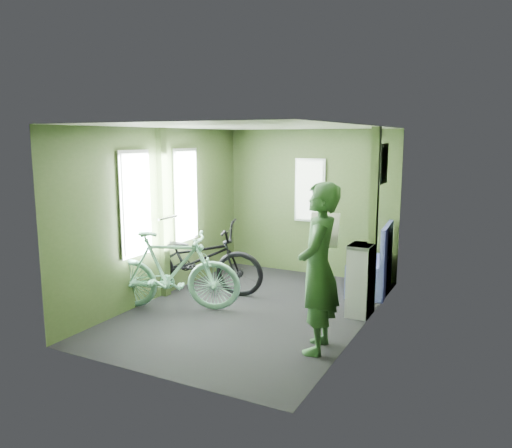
{
  "coord_description": "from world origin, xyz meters",
  "views": [
    {
      "loc": [
        2.8,
        -5.39,
        2.17
      ],
      "look_at": [
        0.0,
        0.1,
        1.1
      ],
      "focal_mm": 35.0,
      "sensor_mm": 36.0,
      "label": 1
    }
  ],
  "objects_px": {
    "bicycle_black": "(195,294)",
    "bench_seat": "(371,272)",
    "bicycle_mint": "(172,310)",
    "passenger": "(318,268)",
    "waste_box": "(360,280)"
  },
  "relations": [
    {
      "from": "bicycle_mint",
      "to": "waste_box",
      "type": "xyz_separation_m",
      "value": [
        2.16,
        0.92,
        0.45
      ]
    },
    {
      "from": "passenger",
      "to": "bicycle_mint",
      "type": "bearing_deg",
      "value": -107.69
    },
    {
      "from": "passenger",
      "to": "bench_seat",
      "type": "bearing_deg",
      "value": 170.42
    },
    {
      "from": "bicycle_mint",
      "to": "bench_seat",
      "type": "bearing_deg",
      "value": -68.3
    },
    {
      "from": "passenger",
      "to": "bench_seat",
      "type": "relative_size",
      "value": 1.77
    },
    {
      "from": "bicycle_black",
      "to": "bicycle_mint",
      "type": "xyz_separation_m",
      "value": [
        0.12,
        -0.69,
        0.0
      ]
    },
    {
      "from": "bicycle_black",
      "to": "bench_seat",
      "type": "xyz_separation_m",
      "value": [
        2.17,
        1.23,
        0.29
      ]
    },
    {
      "from": "passenger",
      "to": "bicycle_black",
      "type": "bearing_deg",
      "value": -124.03
    },
    {
      "from": "bicycle_mint",
      "to": "waste_box",
      "type": "distance_m",
      "value": 2.39
    },
    {
      "from": "bicycle_mint",
      "to": "passenger",
      "type": "height_order",
      "value": "passenger"
    },
    {
      "from": "bench_seat",
      "to": "waste_box",
      "type": "bearing_deg",
      "value": -89.2
    },
    {
      "from": "bicycle_black",
      "to": "bench_seat",
      "type": "bearing_deg",
      "value": -75.13
    },
    {
      "from": "bicycle_mint",
      "to": "passenger",
      "type": "bearing_deg",
      "value": -119.57
    },
    {
      "from": "waste_box",
      "to": "bench_seat",
      "type": "bearing_deg",
      "value": 96.45
    },
    {
      "from": "waste_box",
      "to": "bench_seat",
      "type": "xyz_separation_m",
      "value": [
        -0.11,
        1.0,
        -0.16
      ]
    }
  ]
}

